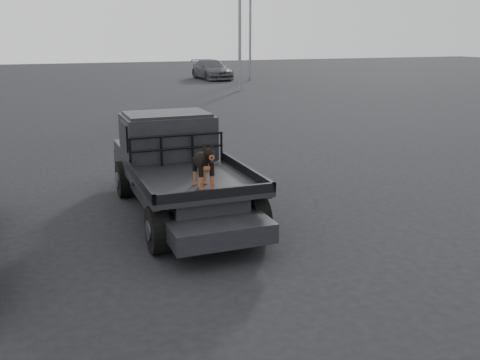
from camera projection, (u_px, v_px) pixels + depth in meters
name	position (u px, v px, depth m)	size (l,w,h in m)	color
ground	(202.00, 266.00, 7.87)	(120.00, 120.00, 0.00)	black
flatbed_ute	(181.00, 190.00, 10.04)	(2.00, 5.40, 0.92)	black
ute_cab	(168.00, 135.00, 10.66)	(1.72, 1.30, 0.88)	black
headache_rack	(177.00, 150.00, 10.03)	(1.80, 0.08, 0.55)	black
dog	(203.00, 165.00, 8.48)	(0.32, 0.60, 0.74)	black
distant_car_b	(212.00, 70.00, 40.15)	(2.01, 4.95, 1.44)	#46474B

